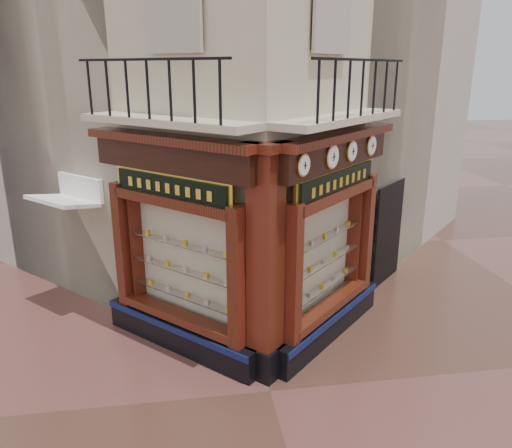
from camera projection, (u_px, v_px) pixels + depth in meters
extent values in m
plane|color=#492C22|center=(270.00, 391.00, 8.11)|extent=(80.00, 80.00, 0.00)
cube|color=beige|center=(227.00, 26.00, 12.12)|extent=(11.31, 11.31, 12.00)
cube|color=#B9AEA1|center=(133.00, 50.00, 14.25)|extent=(11.31, 11.31, 11.00)
cube|color=#B9AEA1|center=(302.00, 51.00, 14.96)|extent=(11.31, 11.31, 11.00)
cube|color=black|center=(180.00, 335.00, 9.27)|extent=(2.72, 2.72, 0.55)
cube|color=#0D1642|center=(172.00, 329.00, 9.06)|extent=(2.50, 2.50, 0.12)
cube|color=#38170A|center=(238.00, 279.00, 8.03)|extent=(0.37, 0.37, 2.45)
cube|color=#38170A|center=(124.00, 244.00, 9.62)|extent=(0.37, 0.37, 2.45)
cube|color=beige|center=(189.00, 256.00, 9.09)|extent=(1.80, 1.80, 2.10)
cube|color=black|center=(171.00, 158.00, 8.29)|extent=(2.69, 2.69, 0.50)
cube|color=#38170A|center=(167.00, 139.00, 8.15)|extent=(2.86, 2.86, 0.14)
cube|color=black|center=(329.00, 324.00, 9.69)|extent=(2.72, 2.72, 0.55)
cube|color=#0D1642|center=(338.00, 317.00, 9.52)|extent=(2.50, 2.50, 0.12)
cube|color=#38170A|center=(292.00, 276.00, 8.16)|extent=(0.37, 0.37, 2.45)
cube|color=#38170A|center=(364.00, 232.00, 10.31)|extent=(0.37, 0.37, 2.45)
cube|color=beige|center=(317.00, 249.00, 9.43)|extent=(1.80, 1.80, 2.10)
cube|color=black|center=(336.00, 153.00, 8.70)|extent=(2.69, 2.69, 0.50)
cube|color=#38170A|center=(341.00, 136.00, 8.57)|extent=(2.86, 2.86, 0.14)
cube|color=black|center=(265.00, 359.00, 8.50)|extent=(0.78, 0.78, 0.55)
cube|color=#38170A|center=(266.00, 254.00, 7.92)|extent=(0.64, 0.64, 3.50)
cube|color=#38170A|center=(266.00, 146.00, 7.41)|extent=(0.85, 0.85, 0.14)
cube|color=beige|center=(165.00, 121.00, 8.04)|extent=(2.97, 2.97, 0.12)
cube|color=black|center=(146.00, 59.00, 7.51)|extent=(2.36, 2.36, 0.04)
cube|color=beige|center=(342.00, 119.00, 8.47)|extent=(2.97, 2.97, 0.12)
cube|color=black|center=(364.00, 60.00, 8.00)|extent=(2.36, 2.36, 0.04)
cylinder|color=#AF8B3A|center=(303.00, 165.00, 7.54)|extent=(0.29, 0.29, 0.35)
cylinder|color=white|center=(305.00, 165.00, 7.53)|extent=(0.23, 0.23, 0.31)
cube|color=black|center=(305.00, 165.00, 7.52)|extent=(0.02, 0.02, 0.12)
cube|color=black|center=(305.00, 165.00, 7.52)|extent=(0.07, 0.07, 0.01)
cylinder|color=#AF8B3A|center=(332.00, 157.00, 8.25)|extent=(0.33, 0.33, 0.41)
cylinder|color=white|center=(333.00, 157.00, 8.24)|extent=(0.27, 0.27, 0.36)
cube|color=black|center=(334.00, 157.00, 8.23)|extent=(0.02, 0.02, 0.14)
cube|color=black|center=(334.00, 157.00, 8.23)|extent=(0.08, 0.08, 0.01)
cylinder|color=#AF8B3A|center=(351.00, 151.00, 8.81)|extent=(0.30, 0.30, 0.38)
cylinder|color=white|center=(353.00, 151.00, 8.79)|extent=(0.24, 0.24, 0.33)
cube|color=black|center=(353.00, 151.00, 8.78)|extent=(0.02, 0.02, 0.13)
cube|color=black|center=(353.00, 151.00, 8.78)|extent=(0.08, 0.08, 0.01)
cylinder|color=#AF8B3A|center=(371.00, 145.00, 9.45)|extent=(0.31, 0.31, 0.39)
cylinder|color=white|center=(372.00, 146.00, 9.43)|extent=(0.25, 0.25, 0.34)
cube|color=black|center=(373.00, 146.00, 9.42)|extent=(0.02, 0.02, 0.13)
cube|color=black|center=(373.00, 146.00, 9.42)|extent=(0.08, 0.08, 0.01)
cube|color=yellow|center=(171.00, 187.00, 8.41)|extent=(1.96, 1.96, 0.52)
cube|color=black|center=(169.00, 188.00, 8.38)|extent=(1.83, 1.83, 0.39)
cube|color=yellow|center=(337.00, 182.00, 8.83)|extent=(2.02, 2.02, 0.54)
cube|color=black|center=(339.00, 182.00, 8.81)|extent=(1.88, 1.88, 0.41)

